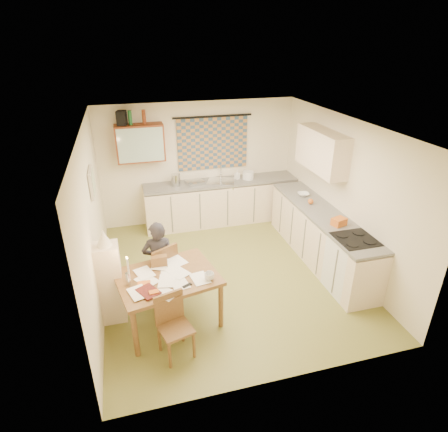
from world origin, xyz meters
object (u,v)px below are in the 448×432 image
object	(u,v)px
counter_right	(320,236)
stove	(351,265)
chair_far	(161,281)
dining_table	(169,298)
shelf_stand	(111,283)
person	(159,262)
counter_back	(224,202)

from	to	relation	value
counter_right	stove	size ratio (longest dim) A/B	3.17
chair_far	counter_right	bearing A→B (deg)	158.38
stove	counter_right	bearing A→B (deg)	90.00
dining_table	shelf_stand	size ratio (longest dim) A/B	1.23
chair_far	shelf_stand	size ratio (longest dim) A/B	0.79
person	stove	bearing A→B (deg)	170.62
stove	dining_table	bearing A→B (deg)	179.16
person	shelf_stand	world-z (taller)	person
dining_table	chair_far	distance (m)	0.57
counter_back	dining_table	bearing A→B (deg)	-118.71
counter_right	chair_far	distance (m)	2.88
counter_back	person	world-z (taller)	person
person	chair_far	bearing A→B (deg)	-85.13
counter_back	chair_far	bearing A→B (deg)	-125.29
stove	shelf_stand	size ratio (longest dim) A/B	0.78
stove	chair_far	distance (m)	2.92
dining_table	chair_far	xyz separation A→B (m)	(-0.06, 0.56, -0.09)
chair_far	shelf_stand	world-z (taller)	shelf_stand
chair_far	dining_table	bearing A→B (deg)	66.57
counter_right	stove	distance (m)	0.98
stove	dining_table	distance (m)	2.80
counter_right	dining_table	size ratio (longest dim) A/B	2.02
shelf_stand	dining_table	bearing A→B (deg)	-18.87
stove	dining_table	size ratio (longest dim) A/B	0.64
chair_far	stove	bearing A→B (deg)	138.95
counter_back	chair_far	size ratio (longest dim) A/B	3.50
dining_table	person	xyz separation A→B (m)	(-0.05, 0.54, 0.27)
counter_back	shelf_stand	bearing A→B (deg)	-131.68
counter_back	counter_right	world-z (taller)	same
stove	person	distance (m)	2.91
counter_back	shelf_stand	xyz separation A→B (m)	(-2.30, -2.58, 0.14)
counter_back	counter_right	distance (m)	2.27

